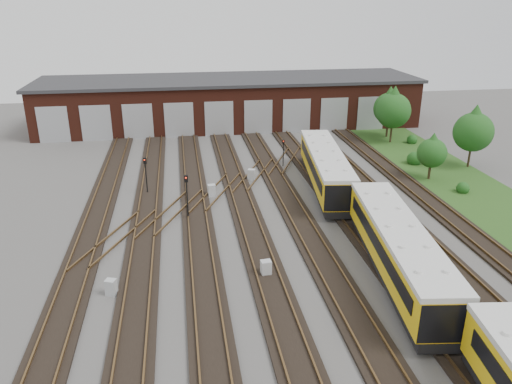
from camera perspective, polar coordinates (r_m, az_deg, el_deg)
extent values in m
plane|color=#43413E|center=(33.15, 4.53, -8.67)|extent=(120.00, 120.00, 0.00)
cube|color=black|center=(33.11, -20.17, -9.93)|extent=(2.40, 70.00, 0.18)
cube|color=brown|center=(33.19, -21.43, -9.71)|extent=(0.10, 70.00, 0.15)
cube|color=brown|center=(32.88, -18.96, -9.65)|extent=(0.10, 70.00, 0.15)
cube|color=black|center=(32.50, -13.16, -9.71)|extent=(2.40, 70.00, 0.18)
cube|color=brown|center=(32.49, -14.46, -9.51)|extent=(0.10, 70.00, 0.15)
cube|color=brown|center=(32.35, -11.90, -9.40)|extent=(0.10, 70.00, 0.15)
cube|color=black|center=(32.37, -6.00, -9.34)|extent=(2.40, 70.00, 0.18)
cube|color=brown|center=(32.27, -7.30, -9.17)|extent=(0.10, 70.00, 0.15)
cube|color=brown|center=(32.32, -4.73, -9.01)|extent=(0.10, 70.00, 0.15)
cube|color=black|center=(32.74, 1.08, -8.83)|extent=(2.40, 70.00, 0.18)
cube|color=brown|center=(32.55, -0.17, -8.68)|extent=(0.10, 70.00, 0.15)
cube|color=brown|center=(32.77, 2.33, -8.48)|extent=(0.10, 70.00, 0.15)
cube|color=black|center=(33.58, 7.89, -8.22)|extent=(2.40, 70.00, 0.18)
cube|color=brown|center=(33.31, 6.71, -8.09)|extent=(0.10, 70.00, 0.15)
cube|color=brown|center=(33.70, 9.09, -7.86)|extent=(0.10, 70.00, 0.15)
cube|color=black|center=(34.86, 14.26, -7.54)|extent=(2.40, 70.00, 0.18)
cube|color=brown|center=(34.52, 13.18, -7.42)|extent=(0.10, 70.00, 0.15)
cube|color=brown|center=(35.06, 15.38, -7.18)|extent=(0.10, 70.00, 0.15)
cube|color=black|center=(36.54, 20.10, -6.83)|extent=(2.40, 70.00, 0.18)
cube|color=brown|center=(36.14, 19.12, -6.73)|extent=(0.10, 70.00, 0.15)
cube|color=brown|center=(36.81, 21.12, -6.48)|extent=(0.10, 70.00, 0.15)
cube|color=black|center=(38.56, 25.36, -6.13)|extent=(2.40, 70.00, 0.18)
cube|color=brown|center=(38.11, 24.49, -6.04)|extent=(0.10, 70.00, 0.15)
cube|color=brown|center=(38.89, 26.28, -5.79)|extent=(0.10, 70.00, 0.15)
cube|color=brown|center=(41.22, -9.59, -2.22)|extent=(5.40, 9.62, 0.15)
cube|color=brown|center=(45.00, -4.50, 0.10)|extent=(5.40, 9.62, 0.15)
cube|color=brown|center=(49.15, -0.23, 2.04)|extent=(5.40, 9.62, 0.15)
cube|color=brown|center=(37.90, -15.67, -4.95)|extent=(5.40, 9.62, 0.15)
cube|color=brown|center=(53.57, 3.36, 3.67)|extent=(5.40, 9.62, 0.15)
cube|color=#491C12|center=(69.52, -3.02, 10.16)|extent=(50.00, 12.00, 6.00)
cube|color=#2C2B2E|center=(68.97, -3.07, 12.73)|extent=(51.00, 12.50, 0.40)
cube|color=#9D9EA2|center=(65.21, -22.16, 7.13)|extent=(3.60, 0.12, 4.40)
cube|color=#9D9EA2|center=(64.24, -17.80, 7.50)|extent=(3.60, 0.12, 4.40)
cube|color=#9D9EA2|center=(63.66, -13.32, 7.82)|extent=(3.60, 0.12, 4.40)
cube|color=#9D9EA2|center=(63.46, -8.78, 8.11)|extent=(3.60, 0.12, 4.40)
cube|color=#9D9EA2|center=(63.65, -4.23, 8.34)|extent=(3.60, 0.12, 4.40)
cube|color=#9D9EA2|center=(64.24, 0.26, 8.52)|extent=(3.60, 0.12, 4.40)
cube|color=#9D9EA2|center=(65.20, 4.65, 8.64)|extent=(3.60, 0.12, 4.40)
cube|color=#9D9EA2|center=(66.53, 8.90, 8.72)|extent=(3.60, 0.12, 4.40)
cube|color=#9D9EA2|center=(68.20, 12.95, 8.74)|extent=(3.60, 0.12, 4.40)
cube|color=#1F4617|center=(48.79, 23.96, -0.33)|extent=(8.00, 55.00, 0.05)
cube|color=black|center=(32.98, 15.70, -8.37)|extent=(4.31, 15.67, 0.62)
cube|color=#E79E0C|center=(32.31, 15.96, -6.14)|extent=(4.62, 15.71, 2.27)
cube|color=silver|center=(31.75, 16.19, -4.07)|extent=(4.72, 15.72, 0.31)
cube|color=black|center=(31.81, 13.65, -5.83)|extent=(1.78, 13.53, 0.88)
cube|color=black|center=(32.63, 18.30, -5.63)|extent=(1.78, 13.53, 0.88)
cube|color=black|center=(46.57, 7.84, 1.22)|extent=(4.31, 15.67, 0.62)
cube|color=#E79E0C|center=(46.09, 7.93, 2.90)|extent=(4.62, 15.71, 2.27)
cube|color=silver|center=(45.70, 8.02, 4.44)|extent=(4.72, 15.72, 0.31)
cube|color=black|center=(45.81, 6.27, 3.20)|extent=(1.78, 13.53, 0.88)
cube|color=black|center=(46.26, 9.62, 3.21)|extent=(1.78, 13.53, 0.88)
cylinder|color=black|center=(45.51, -12.42, 1.47)|extent=(0.11, 0.11, 2.85)
cube|color=black|center=(44.97, -12.59, 3.50)|extent=(0.30, 0.22, 0.54)
sphere|color=red|center=(44.83, -12.61, 3.59)|extent=(0.13, 0.13, 0.13)
cylinder|color=black|center=(39.56, -7.86, -1.04)|extent=(0.11, 0.11, 3.19)
cube|color=black|center=(38.88, -8.00, 1.51)|extent=(0.30, 0.20, 0.56)
sphere|color=red|center=(38.74, -8.00, 1.62)|extent=(0.14, 0.14, 0.14)
cylinder|color=black|center=(40.62, 9.89, -1.28)|extent=(0.09, 0.09, 2.24)
cube|color=black|center=(40.12, 10.01, 0.51)|extent=(0.24, 0.15, 0.47)
sphere|color=red|center=(40.00, 10.06, 0.59)|extent=(0.11, 0.11, 0.11)
cylinder|color=black|center=(52.10, 3.13, 4.23)|extent=(0.09, 0.09, 2.38)
cube|color=black|center=(51.69, 3.16, 5.73)|extent=(0.26, 0.21, 0.46)
sphere|color=red|center=(51.58, 3.18, 5.80)|extent=(0.11, 0.11, 0.11)
cube|color=#B2B6B8|center=(31.34, -16.23, -10.41)|extent=(0.74, 0.68, 1.01)
cube|color=#B2B6B8|center=(44.39, -5.09, 0.18)|extent=(0.71, 0.61, 1.09)
cube|color=#B2B6B8|center=(31.96, 1.15, -8.72)|extent=(0.69, 0.59, 1.07)
cube|color=#B2B6B8|center=(48.06, -0.53, 1.97)|extent=(0.83, 0.77, 1.12)
cube|color=#B2B6B8|center=(50.68, 7.90, 2.81)|extent=(0.83, 0.77, 1.13)
cylinder|color=#302415|center=(62.91, 15.16, 6.43)|extent=(0.24, 0.24, 2.13)
sphere|color=#134514|center=(62.27, 15.41, 8.95)|extent=(4.14, 4.14, 4.14)
cone|color=#134514|center=(61.98, 15.55, 10.28)|extent=(3.55, 3.55, 2.96)
cylinder|color=#302415|center=(65.37, 14.74, 6.95)|extent=(0.27, 0.27, 1.98)
sphere|color=#134514|center=(64.79, 14.96, 9.21)|extent=(3.85, 3.85, 3.85)
cone|color=#134514|center=(64.53, 15.08, 10.40)|extent=(3.30, 3.30, 2.75)
cylinder|color=#302415|center=(56.24, 23.17, 3.63)|extent=(0.22, 0.22, 2.05)
sphere|color=#134514|center=(55.55, 23.58, 6.30)|extent=(3.98, 3.98, 3.98)
cone|color=#134514|center=(55.24, 23.80, 7.72)|extent=(3.41, 3.41, 2.84)
cylinder|color=#302415|center=(51.18, 19.20, 2.17)|extent=(0.25, 0.25, 1.45)
sphere|color=#134514|center=(50.62, 19.46, 4.22)|extent=(2.81, 2.81, 2.81)
cone|color=#134514|center=(50.35, 19.60, 5.31)|extent=(2.41, 2.41, 2.01)
sphere|color=#134514|center=(48.78, 22.59, 0.58)|extent=(1.16, 1.16, 1.16)
sphere|color=#134514|center=(55.39, 17.68, 3.85)|extent=(1.57, 1.57, 1.57)
sphere|color=#134514|center=(63.35, 17.42, 5.86)|extent=(1.22, 1.22, 1.22)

